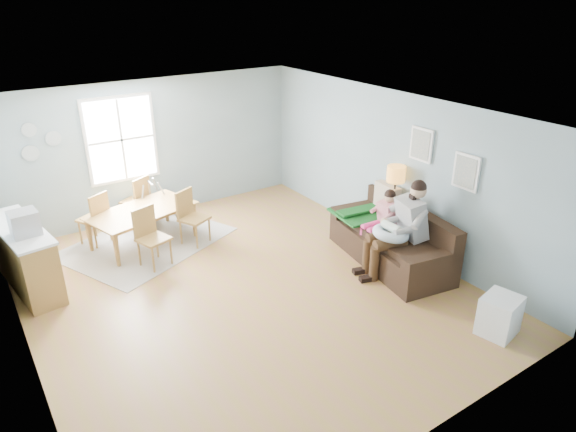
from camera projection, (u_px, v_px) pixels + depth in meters
room at (238, 135)px, 6.90m from camera, size 8.40×9.40×3.90m
window at (121, 139)px, 9.53m from camera, size 1.32×0.08×1.62m
pictures at (443, 158)px, 7.86m from camera, size 0.05×1.34×0.74m
wall_plates at (38, 142)px, 8.74m from camera, size 0.67×0.02×0.66m
sofa at (393, 243)px, 8.57m from camera, size 1.36×2.46×0.94m
green_throw at (365, 212)px, 9.07m from camera, size 1.16×1.00×0.04m
beige_pillow at (387, 199)px, 8.96m from camera, size 0.21×0.56×0.55m
father at (401, 225)px, 8.04m from camera, size 1.18×0.72×1.55m
nursing_pillow at (391, 233)px, 8.01m from camera, size 0.68×0.67×0.24m
infant at (390, 226)px, 8.00m from camera, size 0.17×0.42×0.16m
toddler at (384, 213)px, 8.54m from camera, size 0.62×0.31×0.97m
floor_lamp at (395, 181)px, 8.60m from camera, size 0.31×0.31×1.53m
storage_cube at (499, 316)px, 6.78m from camera, size 0.57×0.53×0.55m
rug at (147, 242)px, 9.31m from camera, size 3.29×2.95×0.01m
dining_table at (145, 227)px, 9.18m from camera, size 2.02×1.47×0.64m
chair_sw at (149, 233)px, 8.38m from camera, size 0.56×0.56×0.99m
chair_se at (190, 213)px, 9.12m from camera, size 0.59×0.59×0.98m
chair_nw at (96, 215)px, 9.05m from camera, size 0.60×0.60×0.98m
chair_ne at (138, 198)px, 9.79m from camera, size 0.60×0.60×0.98m
counter at (25, 257)px, 7.75m from camera, size 0.77×1.88×1.02m
monitor at (24, 223)px, 7.24m from camera, size 0.40×0.38×0.35m
baby_swing at (151, 205)px, 9.92m from camera, size 0.87×0.88×0.88m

